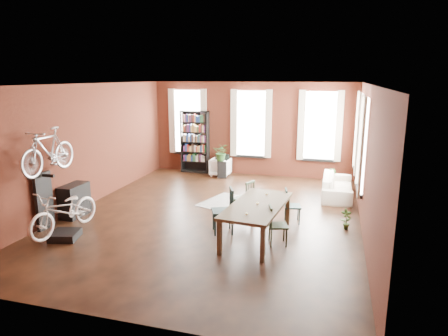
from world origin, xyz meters
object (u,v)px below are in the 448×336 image
(bookshelf, at_px, (195,142))
(bike_trainer, at_px, (65,235))
(white_armchair, at_px, (221,166))
(dining_chair_c, at_px, (278,225))
(dining_table, at_px, (257,221))
(dining_chair_a, at_px, (223,211))
(console_table, at_px, (75,200))
(cream_sofa, at_px, (338,182))
(plant_stand, at_px, (222,169))
(dining_chair_d, at_px, (293,206))
(bicycle_floor, at_px, (63,191))
(dining_chair_b, at_px, (244,199))

(bookshelf, bearing_deg, bike_trainer, -95.30)
(white_armchair, bearing_deg, dining_chair_c, 117.99)
(dining_table, distance_m, white_armchair, 5.59)
(dining_table, xyz_separation_m, dining_chair_a, (-0.79, 0.14, 0.11))
(dining_table, distance_m, console_table, 4.60)
(dining_chair_a, bearing_deg, bike_trainer, -91.10)
(dining_chair_c, relative_size, bike_trainer, 1.49)
(bookshelf, xyz_separation_m, cream_sofa, (4.95, -1.70, -0.69))
(bike_trainer, bearing_deg, plant_stand, 73.69)
(console_table, xyz_separation_m, plant_stand, (2.42, 4.66, -0.11))
(dining_chair_d, height_order, bicycle_floor, bicycle_floor)
(dining_chair_b, height_order, cream_sofa, dining_chair_b)
(bicycle_floor, bearing_deg, plant_stand, 83.15)
(dining_chair_c, bearing_deg, bike_trainer, 85.61)
(dining_table, bearing_deg, dining_chair_a, 176.13)
(dining_table, distance_m, dining_chair_a, 0.81)
(cream_sofa, distance_m, console_table, 7.15)
(dining_table, height_order, dining_chair_a, dining_chair_a)
(dining_table, distance_m, bicycle_floor, 4.10)
(dining_chair_a, relative_size, bookshelf, 0.45)
(dining_chair_a, bearing_deg, cream_sofa, 122.36)
(white_armchair, bearing_deg, console_table, 65.26)
(bike_trainer, distance_m, bicycle_floor, 0.97)
(dining_chair_a, distance_m, cream_sofa, 4.29)
(bookshelf, bearing_deg, white_armchair, -14.77)
(cream_sofa, distance_m, plant_stand, 3.98)
(console_table, bearing_deg, white_armchair, 64.92)
(dining_chair_a, bearing_deg, plant_stand, 173.21)
(dining_chair_a, bearing_deg, console_table, -113.73)
(dining_chair_b, bearing_deg, white_armchair, -136.28)
(bike_trainer, bearing_deg, cream_sofa, 40.87)
(bookshelf, height_order, white_armchair, bookshelf)
(white_armchair, height_order, bike_trainer, white_armchair)
(bookshelf, relative_size, cream_sofa, 1.06)
(bike_trainer, bearing_deg, dining_table, 16.14)
(dining_table, height_order, dining_chair_d, dining_chair_d)
(bicycle_floor, bearing_deg, cream_sofa, 50.14)
(dining_chair_c, height_order, dining_chair_d, dining_chair_c)
(dining_chair_b, distance_m, bookshelf, 4.97)
(dining_table, bearing_deg, dining_chair_b, 120.42)
(bookshelf, bearing_deg, console_table, -103.83)
(dining_chair_a, height_order, bicycle_floor, bicycle_floor)
(console_table, bearing_deg, cream_sofa, 29.33)
(dining_chair_c, bearing_deg, dining_chair_b, 19.44)
(plant_stand, distance_m, bicycle_floor, 6.23)
(dining_chair_b, xyz_separation_m, bookshelf, (-2.74, 4.10, 0.64))
(white_armchair, relative_size, cream_sofa, 0.32)
(dining_table, relative_size, dining_chair_a, 2.26)
(dining_chair_a, bearing_deg, bicycle_floor, -91.33)
(plant_stand, bearing_deg, dining_chair_c, -62.12)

